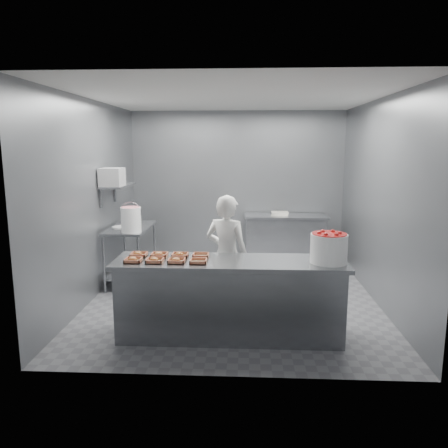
{
  "coord_description": "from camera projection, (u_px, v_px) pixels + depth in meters",
  "views": [
    {
      "loc": [
        0.18,
        -6.07,
        2.17
      ],
      "look_at": [
        -0.13,
        -0.2,
        1.1
      ],
      "focal_mm": 35.0,
      "sensor_mm": 36.0,
      "label": 1
    }
  ],
  "objects": [
    {
      "name": "back_counter",
      "position": [
        285.0,
        239.0,
        8.1
      ],
      "size": [
        1.5,
        0.6,
        0.9
      ],
      "color": "slate",
      "rests_on": "ground"
    },
    {
      "name": "paper_stack",
      "position": [
        280.0,
        213.0,
        8.02
      ],
      "size": [
        0.32,
        0.25,
        0.06
      ],
      "primitive_type": "cube",
      "rotation": [
        0.0,
        0.0,
        -0.11
      ],
      "color": "silver",
      "rests_on": "back_counter"
    },
    {
      "name": "tray_4",
      "position": [
        139.0,
        254.0,
        5.04
      ],
      "size": [
        0.19,
        0.18,
        0.06
      ],
      "color": "tan",
      "rests_on": "service_counter"
    },
    {
      "name": "tray_6",
      "position": [
        180.0,
        255.0,
        5.02
      ],
      "size": [
        0.19,
        0.18,
        0.06
      ],
      "color": "tan",
      "rests_on": "service_counter"
    },
    {
      "name": "appliance",
      "position": [
        112.0,
        177.0,
        6.48
      ],
      "size": [
        0.32,
        0.36,
        0.27
      ],
      "primitive_type": "cube",
      "rotation": [
        0.0,
        0.0,
        -0.01
      ],
      "color": "gray",
      "rests_on": "wall_shelf"
    },
    {
      "name": "worker",
      "position": [
        227.0,
        255.0,
        5.57
      ],
      "size": [
        0.66,
        0.55,
        1.56
      ],
      "primitive_type": "imported",
      "rotation": [
        0.0,
        0.0,
        2.77
      ],
      "color": "white",
      "rests_on": "ground"
    },
    {
      "name": "wall_shelf",
      "position": [
        118.0,
        185.0,
        6.77
      ],
      "size": [
        0.35,
        0.9,
        0.03
      ],
      "primitive_type": "cube",
      "color": "slate",
      "rests_on": "wall_left"
    },
    {
      "name": "bucket_lid",
      "position": [
        122.0,
        227.0,
        6.76
      ],
      "size": [
        0.34,
        0.34,
        0.02
      ],
      "primitive_type": "cylinder",
      "rotation": [
        0.0,
        0.0,
        0.12
      ],
      "color": "white",
      "rests_on": "prep_table"
    },
    {
      "name": "glaze_bucket",
      "position": [
        131.0,
        219.0,
        6.41
      ],
      "size": [
        0.31,
        0.29,
        0.45
      ],
      "color": "white",
      "rests_on": "prep_table"
    },
    {
      "name": "tray_1",
      "position": [
        155.0,
        260.0,
        4.79
      ],
      "size": [
        0.19,
        0.18,
        0.06
      ],
      "color": "tan",
      "rests_on": "service_counter"
    },
    {
      "name": "wall_left",
      "position": [
        93.0,
        200.0,
        6.21
      ],
      "size": [
        0.04,
        4.5,
        2.8
      ],
      "primitive_type": "cube",
      "color": "slate",
      "rests_on": "ground"
    },
    {
      "name": "tray_3",
      "position": [
        198.0,
        261.0,
        4.76
      ],
      "size": [
        0.19,
        0.18,
        0.04
      ],
      "color": "tan",
      "rests_on": "service_counter"
    },
    {
      "name": "rag",
      "position": [
        136.0,
        224.0,
        7.04
      ],
      "size": [
        0.15,
        0.13,
        0.02
      ],
      "primitive_type": "cube",
      "rotation": [
        0.0,
        0.0,
        -0.04
      ],
      "color": "#CCB28C",
      "rests_on": "prep_table"
    },
    {
      "name": "tray_0",
      "position": [
        133.0,
        260.0,
        4.8
      ],
      "size": [
        0.19,
        0.18,
        0.06
      ],
      "color": "tan",
      "rests_on": "service_counter"
    },
    {
      "name": "wall_back",
      "position": [
        237.0,
        186.0,
        8.32
      ],
      "size": [
        4.0,
        0.04,
        2.8
      ],
      "primitive_type": "cube",
      "color": "slate",
      "rests_on": "ground"
    },
    {
      "name": "service_counter",
      "position": [
        230.0,
        298.0,
        4.95
      ],
      "size": [
        2.6,
        0.7,
        0.9
      ],
      "color": "slate",
      "rests_on": "ground"
    },
    {
      "name": "floor",
      "position": [
        233.0,
        296.0,
        6.36
      ],
      "size": [
        4.5,
        4.5,
        0.0
      ],
      "primitive_type": "plane",
      "color": "#4C4C51",
      "rests_on": "ground"
    },
    {
      "name": "tray_2",
      "position": [
        176.0,
        260.0,
        4.78
      ],
      "size": [
        0.19,
        0.18,
        0.06
      ],
      "color": "tan",
      "rests_on": "service_counter"
    },
    {
      "name": "tray_7",
      "position": [
        201.0,
        255.0,
        5.01
      ],
      "size": [
        0.19,
        0.18,
        0.04
      ],
      "color": "tan",
      "rests_on": "service_counter"
    },
    {
      "name": "strawberry_tub",
      "position": [
        329.0,
        247.0,
        4.74
      ],
      "size": [
        0.4,
        0.4,
        0.33
      ],
      "color": "white",
      "rests_on": "service_counter"
    },
    {
      "name": "wall_right",
      "position": [
        379.0,
        202.0,
        6.01
      ],
      "size": [
        0.04,
        4.5,
        2.8
      ],
      "primitive_type": "cube",
      "color": "slate",
      "rests_on": "ground"
    },
    {
      "name": "prep_table",
      "position": [
        131.0,
        246.0,
        6.93
      ],
      "size": [
        0.6,
        1.2,
        0.9
      ],
      "color": "slate",
      "rests_on": "ground"
    },
    {
      "name": "tray_5",
      "position": [
        159.0,
        255.0,
        5.03
      ],
      "size": [
        0.19,
        0.18,
        0.06
      ],
      "color": "tan",
      "rests_on": "service_counter"
    },
    {
      "name": "ceiling",
      "position": [
        234.0,
        97.0,
        5.86
      ],
      "size": [
        4.5,
        4.5,
        0.0
      ],
      "primitive_type": "plane",
      "rotation": [
        3.14,
        0.0,
        0.0
      ],
      "color": "white",
      "rests_on": "wall_back"
    }
  ]
}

